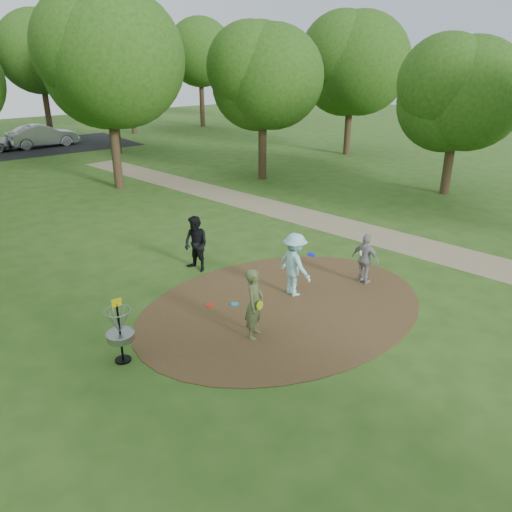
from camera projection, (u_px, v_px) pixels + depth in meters
ground at (283, 307)px, 13.51m from camera, size 100.00×100.00×0.00m
dirt_clearing at (283, 306)px, 13.50m from camera, size 8.40×8.40×0.02m
footpath at (378, 236)px, 18.70m from camera, size 7.55×39.89×0.01m
parking_lot at (33, 148)px, 36.44m from camera, size 14.00×8.00×0.01m
player_observer_with_disc at (254, 304)px, 11.78m from camera, size 0.77×0.71×1.76m
player_throwing_with_disc at (295, 265)px, 13.86m from camera, size 1.12×1.20×1.83m
player_walking_with_disc at (196, 244)px, 15.47m from camera, size 0.83×0.98×1.76m
player_waiting_with_disc at (365, 259)px, 14.60m from camera, size 0.48×0.94×1.55m
disc_ground_cyan at (235, 304)px, 13.58m from camera, size 0.22×0.22×0.02m
disc_ground_red at (210, 305)px, 13.53m from camera, size 0.22×0.22×0.02m
car_right at (43, 136)px, 36.44m from camera, size 4.90×1.80×1.60m
disc_golf_basket at (119, 326)px, 10.80m from camera, size 0.63×0.63×1.54m
tree_ring at (193, 82)px, 19.52m from camera, size 37.85×45.98×9.40m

